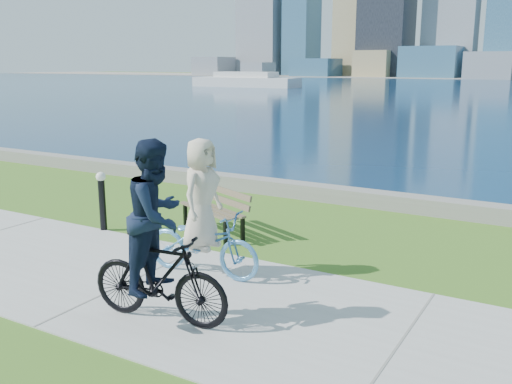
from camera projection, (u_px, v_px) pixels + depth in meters
ground at (397, 348)px, 6.50m from camera, size 320.00×320.00×0.00m
concrete_path at (398, 347)px, 6.50m from camera, size 80.00×3.50×0.02m
seawall at (486, 213)px, 11.69m from camera, size 90.00×0.50×0.35m
ferry_near at (246, 81)px, 77.10m from camera, size 14.81×4.23×2.01m
park_bench at (217, 207)px, 10.77m from camera, size 1.74×1.18×0.85m
bollard_lamp at (102, 197)px, 10.92m from camera, size 0.19×0.19×1.16m
cyclist_woman at (202, 225)px, 8.54m from camera, size 0.80×1.95×2.09m
cyclist_man at (158, 248)px, 6.93m from camera, size 0.80×1.94×2.29m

